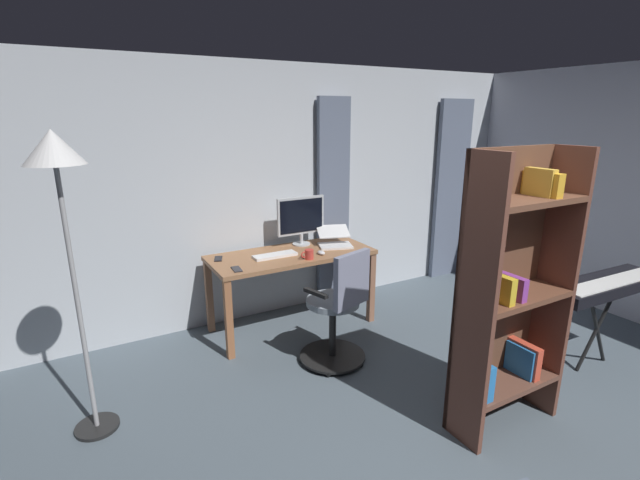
# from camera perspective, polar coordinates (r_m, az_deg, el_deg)

# --- Properties ---
(ground_plane) EXTENTS (7.48, 7.48, 0.00)m
(ground_plane) POSITION_cam_1_polar(r_m,az_deg,el_deg) (3.12, 22.88, -26.28)
(ground_plane) COLOR #4E5A64
(back_room_partition) EXTENTS (5.76, 0.10, 2.51)m
(back_room_partition) POSITION_cam_1_polar(r_m,az_deg,el_deg) (4.67, -3.90, 6.16)
(back_room_partition) COLOR silver
(back_room_partition) RESTS_ON ground
(curtain_left_panel) EXTENTS (0.49, 0.06, 2.20)m
(curtain_left_panel) POSITION_cam_1_polar(r_m,az_deg,el_deg) (5.88, 16.27, 6.03)
(curtain_left_panel) COLOR slate
(curtain_left_panel) RESTS_ON ground
(curtain_right_panel) EXTENTS (0.37, 0.06, 2.20)m
(curtain_right_panel) POSITION_cam_1_polar(r_m,az_deg,el_deg) (4.82, 1.69, 4.62)
(curtain_right_panel) COLOR slate
(curtain_right_panel) RESTS_ON ground
(desk) EXTENTS (1.55, 0.66, 0.76)m
(desk) POSITION_cam_1_polar(r_m,az_deg,el_deg) (4.30, -3.63, -2.88)
(desk) COLOR #956542
(desk) RESTS_ON ground
(office_chair) EXTENTS (0.56, 0.56, 1.00)m
(office_chair) POSITION_cam_1_polar(r_m,az_deg,el_deg) (3.72, 2.32, -9.04)
(office_chair) COLOR black
(office_chair) RESTS_ON ground
(computer_monitor) EXTENTS (0.51, 0.18, 0.49)m
(computer_monitor) POSITION_cam_1_polar(r_m,az_deg,el_deg) (4.47, -2.44, 2.87)
(computer_monitor) COLOR #B7BCC1
(computer_monitor) RESTS_ON desk
(computer_keyboard) EXTENTS (0.41, 0.14, 0.02)m
(computer_keyboard) POSITION_cam_1_polar(r_m,az_deg,el_deg) (4.17, -5.74, -1.96)
(computer_keyboard) COLOR white
(computer_keyboard) RESTS_ON desk
(laptop) EXTENTS (0.41, 0.43, 0.17)m
(laptop) POSITION_cam_1_polar(r_m,az_deg,el_deg) (4.49, 1.85, -0.04)
(laptop) COLOR white
(laptop) RESTS_ON desk
(computer_mouse) EXTENTS (0.06, 0.10, 0.04)m
(computer_mouse) POSITION_cam_1_polar(r_m,az_deg,el_deg) (4.21, 0.20, -1.62)
(computer_mouse) COLOR silver
(computer_mouse) RESTS_ON desk
(cell_phone_by_monitor) EXTENTS (0.11, 0.16, 0.01)m
(cell_phone_by_monitor) POSITION_cam_1_polar(r_m,az_deg,el_deg) (4.18, -12.80, -2.33)
(cell_phone_by_monitor) COLOR black
(cell_phone_by_monitor) RESTS_ON desk
(cell_phone_face_up) EXTENTS (0.08, 0.15, 0.01)m
(cell_phone_face_up) POSITION_cam_1_polar(r_m,az_deg,el_deg) (3.87, -10.55, -3.67)
(cell_phone_face_up) COLOR #232328
(cell_phone_face_up) RESTS_ON desk
(mug_tea) EXTENTS (0.12, 0.08, 0.09)m
(mug_tea) POSITION_cam_1_polar(r_m,az_deg,el_deg) (4.07, -1.43, -1.84)
(mug_tea) COLOR #CC3D33
(mug_tea) RESTS_ON desk
(bookshelf) EXTENTS (0.78, 0.30, 1.85)m
(bookshelf) POSITION_cam_1_polar(r_m,az_deg,el_deg) (3.14, 22.83, -6.48)
(bookshelf) COLOR brown
(bookshelf) RESTS_ON ground
(piano_keyboard) EXTENTS (1.16, 0.37, 0.78)m
(piano_keyboard) POSITION_cam_1_polar(r_m,az_deg,el_deg) (4.24, 32.48, -5.02)
(piano_keyboard) COLOR black
(piano_keyboard) RESTS_ON ground
(floor_lamp) EXTENTS (0.33, 0.33, 1.95)m
(floor_lamp) POSITION_cam_1_polar(r_m,az_deg,el_deg) (2.98, -30.30, 6.35)
(floor_lamp) COLOR black
(floor_lamp) RESTS_ON ground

